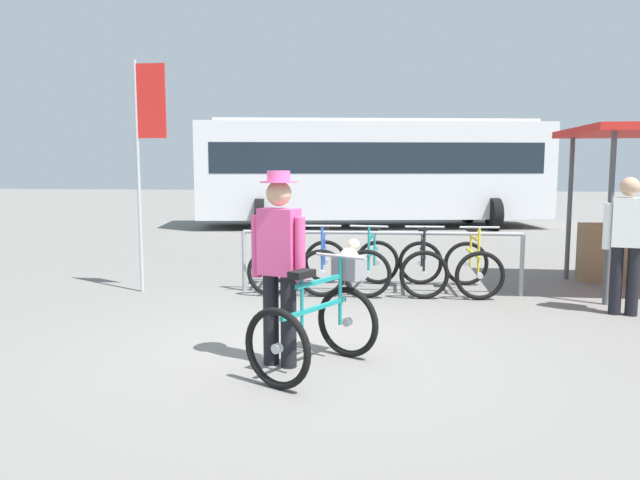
{
  "coord_description": "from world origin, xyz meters",
  "views": [
    {
      "loc": [
        0.87,
        -5.59,
        1.76
      ],
      "look_at": [
        0.1,
        0.66,
        1.0
      ],
      "focal_mm": 34.21,
      "sensor_mm": 36.0,
      "label": 1
    }
  ],
  "objects": [
    {
      "name": "ground_plane",
      "position": [
        0.0,
        0.0,
        0.0
      ],
      "size": [
        80.0,
        80.0,
        0.0
      ],
      "primitive_type": "plane",
      "color": "slate"
    },
    {
      "name": "bike_rack_rail",
      "position": [
        0.68,
        2.82,
        0.68
      ],
      "size": [
        3.91,
        0.17,
        0.88
      ],
      "color": "#99999E",
      "rests_on": "ground"
    },
    {
      "name": "racked_bike_lime",
      "position": [
        -0.83,
        2.96,
        0.37
      ],
      "size": [
        0.74,
        1.14,
        0.97
      ],
      "color": "black",
      "rests_on": "ground"
    },
    {
      "name": "racked_bike_blue",
      "position": [
        -0.13,
        2.98,
        0.37
      ],
      "size": [
        0.73,
        1.16,
        0.98
      ],
      "color": "black",
      "rests_on": "ground"
    },
    {
      "name": "racked_bike_teal",
      "position": [
        0.57,
        3.0,
        0.37
      ],
      "size": [
        0.77,
        1.15,
        0.97
      ],
      "color": "black",
      "rests_on": "ground"
    },
    {
      "name": "racked_bike_black",
      "position": [
        1.27,
        3.02,
        0.37
      ],
      "size": [
        0.67,
        1.11,
        0.97
      ],
      "color": "black",
      "rests_on": "ground"
    },
    {
      "name": "racked_bike_yellow",
      "position": [
        1.97,
        3.04,
        0.37
      ],
      "size": [
        0.73,
        1.14,
        0.97
      ],
      "color": "black",
      "rests_on": "ground"
    },
    {
      "name": "featured_bicycle",
      "position": [
        0.27,
        -0.43,
        0.49
      ],
      "size": [
        1.1,
        1.26,
        1.09
      ],
      "color": "black",
      "rests_on": "ground"
    },
    {
      "name": "person_with_featured_bike",
      "position": [
        -0.12,
        -0.42,
        0.95
      ],
      "size": [
        0.5,
        0.32,
        1.72
      ],
      "color": "black",
      "rests_on": "ground"
    },
    {
      "name": "pedestrian_with_backpack",
      "position": [
        3.6,
        1.94,
        0.94
      ],
      "size": [
        0.52,
        0.39,
        1.64
      ],
      "color": "black",
      "rests_on": "ground"
    },
    {
      "name": "bus_distant",
      "position": [
        0.21,
        12.42,
        1.74
      ],
      "size": [
        10.28,
        4.51,
        3.08
      ],
      "color": "silver",
      "rests_on": "ground"
    },
    {
      "name": "banner_flag",
      "position": [
        -2.53,
        2.52,
        2.23
      ],
      "size": [
        0.45,
        0.05,
        3.2
      ],
      "color": "#B2B2B7",
      "rests_on": "ground"
    }
  ]
}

